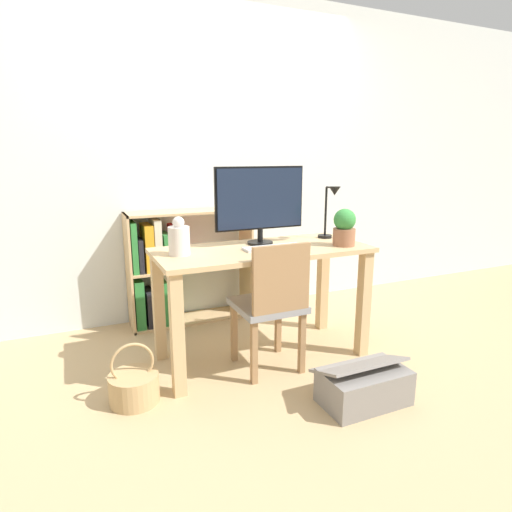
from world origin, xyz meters
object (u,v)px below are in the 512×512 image
Objects in this scene: basket at (134,386)px; desk_lamp at (330,207)px; keyboard at (273,247)px; monitor at (260,200)px; vase at (179,239)px; chair at (272,302)px; storage_box at (364,385)px; potted_plant at (344,227)px; bookshelf at (166,270)px.

desk_lamp is at bearing 11.46° from basket.
keyboard is 1.06× the size of desk_lamp.
monitor reaches higher than basket.
monitor reaches higher than vase.
desk_lamp is at bearing -5.11° from monitor.
chair reaches higher than storage_box.
basket is at bearing -177.31° from potted_plant.
chair is (-0.07, -0.33, -0.59)m from monitor.
keyboard is at bearing 167.51° from potted_plant.
vase reaches higher than basket.
vase is 1.10m from desk_lamp.
desk_lamp is 0.38× the size of bookshelf.
bookshelf is (-0.49, 0.71, -0.59)m from monitor.
desk_lamp reaches higher than vase.
desk_lamp is at bearing 70.56° from storage_box.
vase reaches higher than storage_box.
chair is 0.70m from storage_box.
keyboard is 1.14× the size of basket.
potted_plant reaches higher than basket.
potted_plant is at bearing -9.18° from vase.
keyboard is (0.02, -0.17, -0.28)m from monitor.
basket is at bearing -169.78° from keyboard.
chair is at bearing 119.78° from storage_box.
potted_plant is at bearing 67.03° from storage_box.
chair is at bearing 0.50° from basket.
storage_box is (0.23, -0.86, -0.94)m from monitor.
potted_plant is (0.48, -0.27, -0.17)m from monitor.
basket is (-1.43, -0.29, -0.88)m from desk_lamp.
vase is at bearing 173.47° from keyboard.
monitor is 0.63× the size of bookshelf.
keyboard is 0.35m from chair.
storage_box is (1.15, -0.52, 0.01)m from basket.
bookshelf is (-1.00, 0.76, -0.53)m from desk_lamp.
vase is at bearing 170.82° from potted_plant.
basket is at bearing 155.50° from storage_box.
storage_box is (-0.29, -0.81, -0.87)m from desk_lamp.
chair is at bearing -24.52° from vase.
bookshelf is 1.76m from storage_box.
bookshelf reaches higher than basket.
basket is (-1.40, -0.07, -0.78)m from potted_plant.
chair is (-0.55, -0.06, -0.41)m from potted_plant.
keyboard is 0.56m from desk_lamp.
desk_lamp reaches higher than storage_box.
keyboard is 1.06m from bookshelf.
monitor is 0.33m from keyboard.
keyboard reaches higher than storage_box.
potted_plant reaches higher than vase.
chair reaches higher than keyboard.
bookshelf is at bearing 114.54° from storage_box.
vase is 0.91m from bookshelf.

